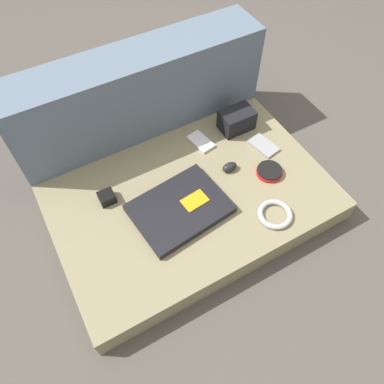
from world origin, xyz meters
name	(u,v)px	position (x,y,z in m)	size (l,w,h in m)	color
ground_plane	(192,210)	(0.00, 0.00, 0.00)	(8.00, 8.00, 0.00)	#4C4742
couch_seat	(192,203)	(0.00, 0.00, 0.05)	(1.02, 0.66, 0.10)	#847A5B
couch_backrest	(140,102)	(0.00, 0.43, 0.22)	(1.02, 0.20, 0.44)	slate
laptop	(180,208)	(-0.07, -0.04, 0.12)	(0.35, 0.28, 0.03)	black
computer_mouse	(230,167)	(0.18, 0.03, 0.12)	(0.06, 0.04, 0.03)	black
speaker_puck	(269,171)	(0.31, -0.06, 0.11)	(0.10, 0.10, 0.02)	red
phone_silver	(201,142)	(0.16, 0.21, 0.11)	(0.08, 0.12, 0.01)	silver
phone_black	(264,146)	(0.37, 0.07, 0.11)	(0.09, 0.13, 0.01)	#99999E
camera_pouch	(237,120)	(0.33, 0.21, 0.15)	(0.14, 0.09, 0.09)	black
charger_brick	(107,197)	(-0.28, 0.13, 0.12)	(0.06, 0.05, 0.04)	black
cable_coil	(275,214)	(0.21, -0.22, 0.11)	(0.12, 0.12, 0.02)	#B2B2B7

